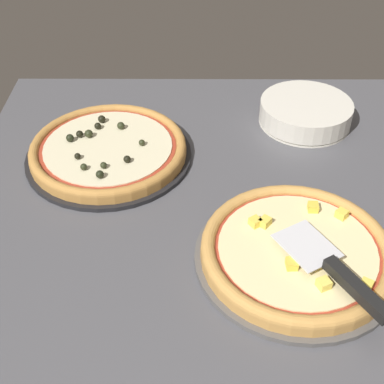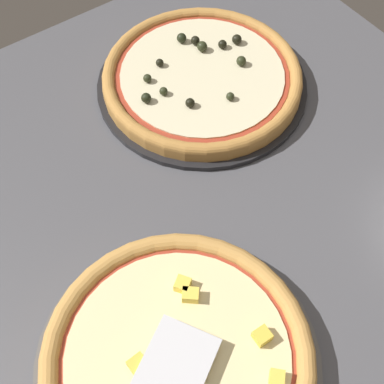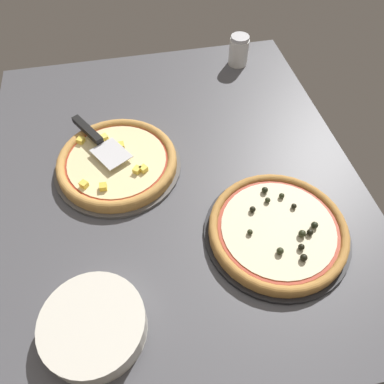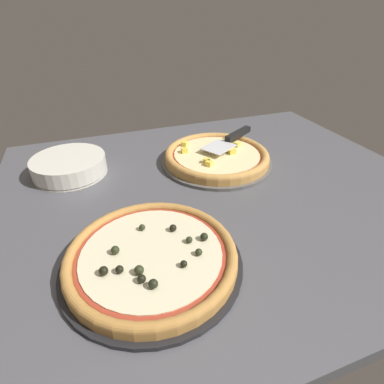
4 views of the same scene
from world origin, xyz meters
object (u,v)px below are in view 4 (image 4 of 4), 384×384
at_px(serving_spatula, 234,137).
at_px(pizza_front, 217,156).
at_px(plate_stack, 69,166).
at_px(pizza_back, 152,255).

bearing_deg(serving_spatula, pizza_front, 33.03).
distance_m(serving_spatula, plate_stack, 0.55).
xyz_separation_m(serving_spatula, plate_stack, (0.55, -0.03, -0.03)).
distance_m(pizza_back, plate_stack, 0.49).
xyz_separation_m(pizza_front, serving_spatula, (-0.09, -0.06, 0.03)).
bearing_deg(pizza_front, plate_stack, -10.75).
bearing_deg(serving_spatula, pizza_back, 47.28).
height_order(pizza_back, plate_stack, plate_stack).
distance_m(pizza_front, plate_stack, 0.47).
relative_size(serving_spatula, plate_stack, 1.04).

